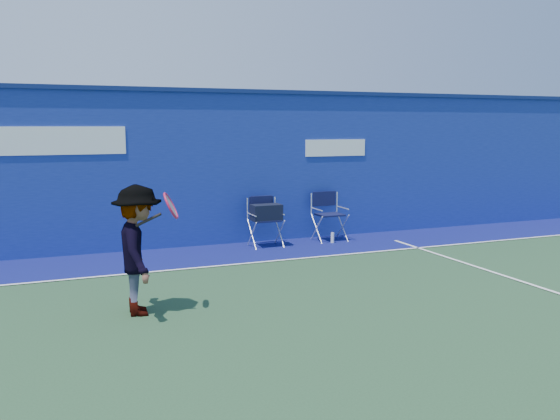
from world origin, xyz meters
name	(u,v)px	position (x,y,z in m)	size (l,w,h in m)	color
ground	(254,330)	(0.00, 0.00, 0.00)	(80.00, 80.00, 0.00)	#244327
stadium_wall	(165,168)	(0.00, 5.20, 1.55)	(24.00, 0.50, 3.08)	navy
out_of_bounds_strip	(179,258)	(0.00, 4.10, 0.00)	(24.00, 1.80, 0.01)	#0D1355
court_lines	(238,314)	(0.00, 0.60, 0.01)	(24.00, 12.00, 0.01)	white
directors_chair_left	(266,226)	(1.81, 4.47, 0.42)	(0.58, 0.54, 0.98)	silver
directors_chair_right	(329,226)	(3.26, 4.57, 0.31)	(0.60, 0.54, 1.00)	silver
water_bottle	(333,238)	(3.19, 4.28, 0.11)	(0.07, 0.07, 0.22)	white
tennis_player	(138,250)	(-1.13, 1.13, 0.82)	(0.88, 1.10, 1.64)	#EA4738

